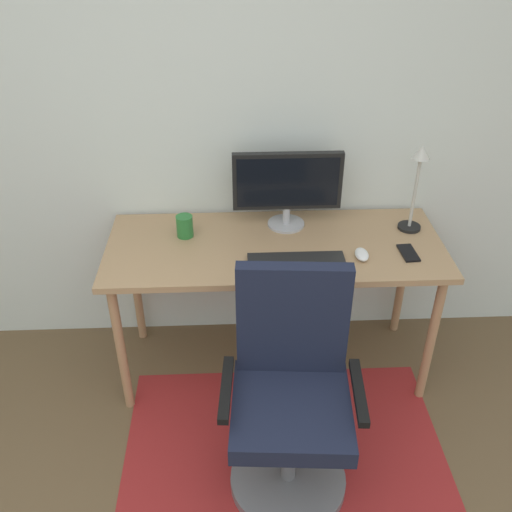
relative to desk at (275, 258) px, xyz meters
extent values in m
cube|color=silver|center=(-0.46, 0.39, 0.62)|extent=(6.00, 0.10, 2.60)
cube|color=maroon|center=(0.02, -0.63, -0.68)|extent=(1.44, 1.14, 0.01)
cube|color=tan|center=(0.00, 0.00, 0.06)|extent=(1.57, 0.63, 0.03)
cylinder|color=tan|center=(-0.72, -0.26, -0.32)|extent=(0.04, 0.04, 0.73)
cylinder|color=tan|center=(0.72, -0.26, -0.32)|extent=(0.04, 0.04, 0.73)
cylinder|color=tan|center=(-0.72, 0.26, -0.32)|extent=(0.04, 0.04, 0.73)
cylinder|color=tan|center=(0.72, 0.26, -0.32)|extent=(0.04, 0.04, 0.73)
cylinder|color=#B2B2B7|center=(0.07, 0.18, 0.08)|extent=(0.18, 0.18, 0.01)
cylinder|color=#B2B2B7|center=(0.07, 0.18, 0.13)|extent=(0.04, 0.04, 0.08)
cube|color=black|center=(0.07, 0.18, 0.31)|extent=(0.52, 0.04, 0.28)
cube|color=black|center=(0.07, 0.16, 0.31)|extent=(0.48, 0.00, 0.24)
cube|color=black|center=(0.08, -0.16, 0.08)|extent=(0.43, 0.13, 0.02)
ellipsoid|color=white|center=(0.38, -0.13, 0.09)|extent=(0.06, 0.10, 0.03)
cylinder|color=#287132|center=(-0.42, 0.09, 0.13)|extent=(0.08, 0.08, 0.11)
cube|color=black|center=(0.60, -0.11, 0.08)|extent=(0.08, 0.14, 0.01)
cylinder|color=black|center=(0.66, 0.12, 0.08)|extent=(0.11, 0.11, 0.01)
cylinder|color=beige|center=(0.66, 0.12, 0.27)|extent=(0.02, 0.02, 0.35)
cone|color=beige|center=(0.66, 0.12, 0.47)|extent=(0.08, 0.08, 0.06)
cylinder|color=slate|center=(0.02, -0.73, -0.66)|extent=(0.49, 0.49, 0.05)
cylinder|color=slate|center=(0.02, -0.73, -0.45)|extent=(0.06, 0.06, 0.37)
cube|color=#191E33|center=(0.02, -0.73, -0.23)|extent=(0.49, 0.49, 0.08)
cube|color=#191E33|center=(0.03, -0.53, 0.06)|extent=(0.44, 0.09, 0.50)
cube|color=black|center=(-0.23, -0.71, -0.12)|extent=(0.06, 0.32, 0.03)
cube|color=black|center=(0.26, -0.75, -0.12)|extent=(0.06, 0.32, 0.03)
camera|label=1|loc=(-0.19, -2.23, 1.47)|focal=39.84mm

